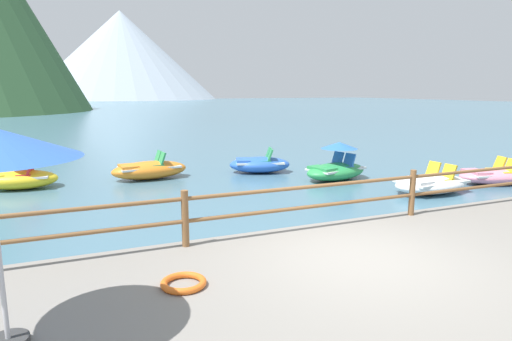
% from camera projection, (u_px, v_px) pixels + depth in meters
% --- Properties ---
extents(ground_plane, '(200.00, 200.00, 0.00)m').
position_uv_depth(ground_plane, '(114.00, 120.00, 43.14)').
color(ground_plane, '#477084').
extents(dock_railing, '(23.92, 0.12, 0.95)m').
position_uv_depth(dock_railing, '(311.00, 199.00, 8.13)').
color(dock_railing, brown).
rests_on(dock_railing, promenade_dock).
extents(life_ring, '(0.61, 0.61, 0.09)m').
position_uv_depth(life_ring, '(184.00, 283.00, 5.82)').
color(life_ring, orange).
rests_on(life_ring, promenade_dock).
extents(pedal_boat_0, '(2.61, 1.59, 0.85)m').
position_uv_depth(pedal_boat_0, '(431.00, 183.00, 12.83)').
color(pedal_boat_0, white).
rests_on(pedal_boat_0, ground).
extents(pedal_boat_1, '(2.61, 1.37, 0.91)m').
position_uv_depth(pedal_boat_1, '(149.00, 170.00, 14.81)').
color(pedal_boat_1, orange).
rests_on(pedal_boat_1, ground).
extents(pedal_boat_2, '(2.60, 1.75, 0.83)m').
position_uv_depth(pedal_boat_2, '(494.00, 176.00, 14.09)').
color(pedal_boat_2, pink).
rests_on(pedal_boat_2, ground).
extents(pedal_boat_3, '(2.62, 1.82, 1.25)m').
position_uv_depth(pedal_boat_3, '(336.00, 167.00, 14.68)').
color(pedal_boat_3, green).
rests_on(pedal_boat_3, ground).
extents(pedal_boat_4, '(2.23, 1.35, 1.26)m').
position_uv_depth(pedal_boat_4, '(20.00, 175.00, 13.28)').
color(pedal_boat_4, yellow).
rests_on(pedal_boat_4, ground).
extents(pedal_boat_5, '(2.46, 1.84, 0.89)m').
position_uv_depth(pedal_boat_5, '(259.00, 164.00, 15.96)').
color(pedal_boat_5, blue).
rests_on(pedal_boat_5, ground).
extents(distant_peak, '(59.46, 59.46, 27.49)m').
position_uv_depth(distant_peak, '(122.00, 55.00, 140.26)').
color(distant_peak, '#9EADBC').
rests_on(distant_peak, ground).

